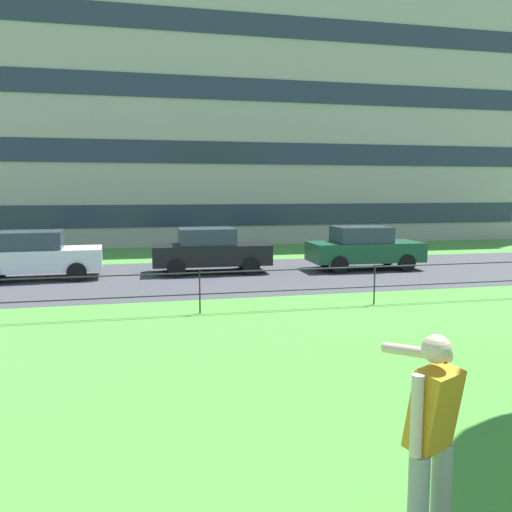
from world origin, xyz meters
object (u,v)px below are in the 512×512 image
(person_thrower, at_px, (431,438))
(car_white_far_right, at_px, (35,255))
(apartment_building_background, at_px, (258,103))
(car_black_far_left, at_px, (210,250))
(car_dark_green_right, at_px, (364,248))

(person_thrower, xyz_separation_m, car_white_far_right, (-5.23, 14.57, -0.18))
(car_white_far_right, height_order, apartment_building_background, apartment_building_background)
(car_white_far_right, relative_size, apartment_building_background, 0.12)
(car_white_far_right, bearing_deg, car_black_far_left, 1.56)
(apartment_building_background, bearing_deg, person_thrower, -100.61)
(apartment_building_background, bearing_deg, car_black_far_left, -109.62)
(car_black_far_left, bearing_deg, car_dark_green_right, -4.52)
(car_white_far_right, bearing_deg, person_thrower, -70.27)
(person_thrower, relative_size, car_dark_green_right, 0.44)
(car_dark_green_right, height_order, apartment_building_background, apartment_building_background)
(car_white_far_right, xyz_separation_m, car_dark_green_right, (11.13, -0.28, 0.00))
(car_dark_green_right, bearing_deg, apartment_building_background, 92.06)
(person_thrower, bearing_deg, car_dark_green_right, 67.57)
(car_black_far_left, bearing_deg, apartment_building_background, 70.38)
(car_black_far_left, xyz_separation_m, apartment_building_background, (4.99, 13.99, 7.26))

